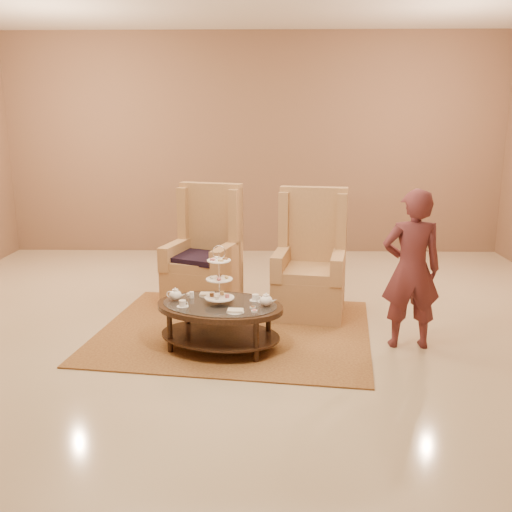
{
  "coord_description": "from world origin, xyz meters",
  "views": [
    {
      "loc": [
        0.21,
        -5.33,
        2.14
      ],
      "look_at": [
        0.1,
        0.2,
        0.82
      ],
      "focal_mm": 40.0,
      "sensor_mm": 36.0,
      "label": 1
    }
  ],
  "objects_px": {
    "tea_table": "(220,312)",
    "armchair_right": "(310,272)",
    "person": "(411,270)",
    "armchair_left": "(205,263)"
  },
  "relations": [
    {
      "from": "tea_table",
      "to": "armchair_right",
      "type": "bearing_deg",
      "value": 64.05
    },
    {
      "from": "armchair_right",
      "to": "person",
      "type": "relative_size",
      "value": 0.92
    },
    {
      "from": "armchair_right",
      "to": "person",
      "type": "distance_m",
      "value": 1.35
    },
    {
      "from": "tea_table",
      "to": "person",
      "type": "xyz_separation_m",
      "value": [
        1.81,
        0.12,
        0.4
      ]
    },
    {
      "from": "armchair_left",
      "to": "person",
      "type": "height_order",
      "value": "person"
    },
    {
      "from": "tea_table",
      "to": "armchair_left",
      "type": "relative_size",
      "value": 0.98
    },
    {
      "from": "armchair_right",
      "to": "tea_table",
      "type": "bearing_deg",
      "value": -120.39
    },
    {
      "from": "person",
      "to": "tea_table",
      "type": "bearing_deg",
      "value": 4.23
    },
    {
      "from": "tea_table",
      "to": "armchair_left",
      "type": "bearing_deg",
      "value": 115.74
    },
    {
      "from": "tea_table",
      "to": "person",
      "type": "height_order",
      "value": "person"
    }
  ]
}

